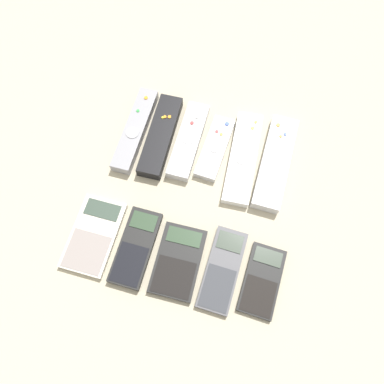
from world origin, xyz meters
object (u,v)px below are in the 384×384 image
at_px(calculator_0, 94,235).
at_px(calculator_1, 136,247).
at_px(calculator_3, 222,269).
at_px(remote_2, 189,140).
at_px(calculator_4, 262,280).
at_px(remote_0, 135,130).
at_px(remote_1, 161,136).
at_px(calculator_2, 178,261).
at_px(remote_3, 215,148).
at_px(remote_5, 275,163).
at_px(remote_4, 243,158).

height_order(calculator_0, calculator_1, calculator_1).
bearing_deg(calculator_3, remote_2, 120.32).
distance_m(calculator_0, calculator_4, 0.34).
xyz_separation_m(remote_0, remote_1, (0.06, -0.00, 0.00)).
bearing_deg(calculator_1, calculator_2, -2.15).
bearing_deg(calculator_0, remote_1, 75.85).
distance_m(remote_1, calculator_1, 0.25).
bearing_deg(remote_2, calculator_0, -115.91).
bearing_deg(remote_3, remote_1, -173.93).
bearing_deg(remote_5, remote_2, 179.77).
bearing_deg(remote_1, calculator_3, -52.57).
bearing_deg(calculator_2, calculator_0, 176.84).
height_order(remote_1, calculator_4, remote_1).
bearing_deg(remote_5, remote_0, -178.71).
bearing_deg(remote_5, remote_4, -175.16).
xyz_separation_m(remote_0, calculator_4, (0.33, -0.24, -0.01)).
bearing_deg(remote_0, calculator_2, -55.63).
xyz_separation_m(calculator_2, calculator_4, (0.16, 0.01, -0.00)).
xyz_separation_m(calculator_0, calculator_4, (0.34, 0.00, -0.00)).
height_order(remote_2, calculator_3, remote_2).
distance_m(remote_3, calculator_4, 0.29).
bearing_deg(remote_5, calculator_3, -101.45).
bearing_deg(remote_0, calculator_4, -35.98).
distance_m(remote_4, calculator_0, 0.34).
height_order(remote_2, calculator_0, remote_2).
bearing_deg(calculator_0, remote_5, 38.35).
relative_size(remote_1, calculator_4, 1.44).
distance_m(remote_5, calculator_2, 0.29).
relative_size(remote_4, calculator_2, 1.54).
xyz_separation_m(remote_3, calculator_0, (-0.18, -0.25, -0.00)).
distance_m(calculator_1, calculator_3, 0.17).
bearing_deg(remote_3, remote_4, -3.18).
bearing_deg(remote_1, remote_4, -2.34).
distance_m(remote_1, remote_3, 0.12).
xyz_separation_m(remote_3, remote_4, (0.06, -0.01, 0.00)).
xyz_separation_m(remote_1, calculator_4, (0.27, -0.24, -0.01)).
bearing_deg(calculator_4, remote_2, 132.94).
distance_m(remote_1, calculator_3, 0.31).
xyz_separation_m(remote_3, calculator_1, (-0.09, -0.25, -0.00)).
bearing_deg(remote_3, remote_2, -177.44).
xyz_separation_m(calculator_1, calculator_4, (0.25, 0.00, -0.00)).
distance_m(remote_1, calculator_0, 0.25).
bearing_deg(remote_1, calculator_4, -43.19).
bearing_deg(calculator_4, remote_1, 140.87).
bearing_deg(remote_2, remote_5, -0.94).
bearing_deg(calculator_4, remote_5, 97.69).
height_order(remote_0, remote_4, remote_0).
xyz_separation_m(remote_3, calculator_2, (-0.01, -0.25, -0.00)).
bearing_deg(calculator_2, remote_0, 122.72).
bearing_deg(remote_2, calculator_2, -78.56).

